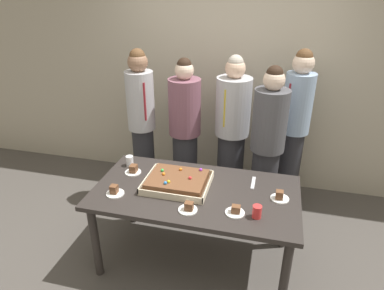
{
  "coord_description": "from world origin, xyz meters",
  "views": [
    {
      "loc": [
        0.57,
        -2.36,
        2.35
      ],
      "look_at": [
        -0.07,
        0.15,
        1.11
      ],
      "focal_mm": 31.89,
      "sensor_mm": 36.0,
      "label": 1
    }
  ],
  "objects_px": {
    "plated_slice_near_right": "(280,197)",
    "plated_slice_center_front": "(235,211)",
    "plated_slice_far_left": "(188,208)",
    "person_striped_tie_right": "(295,127)",
    "drink_cup_middle": "(257,212)",
    "person_green_shirt_behind": "(142,124)",
    "person_far_right_suit": "(232,132)",
    "person_back_corner": "(267,146)",
    "drink_cup_nearest": "(130,161)",
    "plated_slice_near_left": "(115,191)",
    "party_table": "(195,199)",
    "plated_slice_far_right": "(133,170)",
    "sheet_cake": "(177,181)",
    "cake_server_utensil": "(253,183)",
    "person_serving_front": "(185,132)"
  },
  "relations": [
    {
      "from": "plated_slice_far_left",
      "to": "person_striped_tie_right",
      "type": "xyz_separation_m",
      "value": [
        0.79,
        1.48,
        0.16
      ]
    },
    {
      "from": "sheet_cake",
      "to": "drink_cup_middle",
      "type": "height_order",
      "value": "sheet_cake"
    },
    {
      "from": "cake_server_utensil",
      "to": "person_green_shirt_behind",
      "type": "bearing_deg",
      "value": 153.15
    },
    {
      "from": "plated_slice_center_front",
      "to": "person_green_shirt_behind",
      "type": "bearing_deg",
      "value": 136.88
    },
    {
      "from": "plated_slice_near_right",
      "to": "plated_slice_center_front",
      "type": "distance_m",
      "value": 0.42
    },
    {
      "from": "plated_slice_near_left",
      "to": "drink_cup_nearest",
      "type": "bearing_deg",
      "value": 98.7
    },
    {
      "from": "party_table",
      "to": "person_green_shirt_behind",
      "type": "distance_m",
      "value": 1.24
    },
    {
      "from": "party_table",
      "to": "person_back_corner",
      "type": "height_order",
      "value": "person_back_corner"
    },
    {
      "from": "party_table",
      "to": "plated_slice_far_left",
      "type": "xyz_separation_m",
      "value": [
        0.01,
        -0.28,
        0.11
      ]
    },
    {
      "from": "drink_cup_middle",
      "to": "person_far_right_suit",
      "type": "distance_m",
      "value": 1.33
    },
    {
      "from": "person_back_corner",
      "to": "drink_cup_nearest",
      "type": "bearing_deg",
      "value": -23.79
    },
    {
      "from": "plated_slice_near_right",
      "to": "plated_slice_center_front",
      "type": "xyz_separation_m",
      "value": [
        -0.32,
        -0.27,
        -0.0
      ]
    },
    {
      "from": "plated_slice_far_left",
      "to": "drink_cup_middle",
      "type": "relative_size",
      "value": 1.5
    },
    {
      "from": "person_green_shirt_behind",
      "to": "person_back_corner",
      "type": "bearing_deg",
      "value": 48.79
    },
    {
      "from": "drink_cup_nearest",
      "to": "person_striped_tie_right",
      "type": "bearing_deg",
      "value": 31.37
    },
    {
      "from": "plated_slice_far_right",
      "to": "person_green_shirt_behind",
      "type": "distance_m",
      "value": 0.78
    },
    {
      "from": "plated_slice_far_left",
      "to": "drink_cup_nearest",
      "type": "xyz_separation_m",
      "value": [
        -0.73,
        0.55,
        0.03
      ]
    },
    {
      "from": "sheet_cake",
      "to": "person_back_corner",
      "type": "bearing_deg",
      "value": 46.94
    },
    {
      "from": "plated_slice_near_left",
      "to": "plated_slice_far_right",
      "type": "bearing_deg",
      "value": 88.13
    },
    {
      "from": "person_green_shirt_behind",
      "to": "plated_slice_center_front",
      "type": "bearing_deg",
      "value": 9.22
    },
    {
      "from": "party_table",
      "to": "plated_slice_near_right",
      "type": "xyz_separation_m",
      "value": [
        0.69,
        0.04,
        0.11
      ]
    },
    {
      "from": "person_green_shirt_behind",
      "to": "person_far_right_suit",
      "type": "height_order",
      "value": "person_green_shirt_behind"
    },
    {
      "from": "cake_server_utensil",
      "to": "plated_slice_near_left",
      "type": "bearing_deg",
      "value": -157.77
    },
    {
      "from": "party_table",
      "to": "person_green_shirt_behind",
      "type": "relative_size",
      "value": 0.99
    },
    {
      "from": "person_far_right_suit",
      "to": "person_striped_tie_right",
      "type": "bearing_deg",
      "value": 121.41
    },
    {
      "from": "party_table",
      "to": "person_back_corner",
      "type": "distance_m",
      "value": 0.99
    },
    {
      "from": "party_table",
      "to": "plated_slice_far_left",
      "type": "bearing_deg",
      "value": -87.45
    },
    {
      "from": "person_far_right_suit",
      "to": "drink_cup_middle",
      "type": "bearing_deg",
      "value": 34.4
    },
    {
      "from": "person_green_shirt_behind",
      "to": "person_back_corner",
      "type": "xyz_separation_m",
      "value": [
        1.37,
        -0.09,
        -0.06
      ]
    },
    {
      "from": "person_far_right_suit",
      "to": "drink_cup_nearest",
      "type": "bearing_deg",
      "value": -30.3
    },
    {
      "from": "plated_slice_far_left",
      "to": "drink_cup_nearest",
      "type": "height_order",
      "value": "drink_cup_nearest"
    },
    {
      "from": "plated_slice_center_front",
      "to": "person_striped_tie_right",
      "type": "xyz_separation_m",
      "value": [
        0.44,
        1.42,
        0.17
      ]
    },
    {
      "from": "drink_cup_middle",
      "to": "person_far_right_suit",
      "type": "relative_size",
      "value": 0.06
    },
    {
      "from": "sheet_cake",
      "to": "person_far_right_suit",
      "type": "relative_size",
      "value": 0.33
    },
    {
      "from": "plated_slice_far_right",
      "to": "plated_slice_far_left",
      "type": "bearing_deg",
      "value": -34.11
    },
    {
      "from": "party_table",
      "to": "person_striped_tie_right",
      "type": "distance_m",
      "value": 1.47
    },
    {
      "from": "plated_slice_near_right",
      "to": "person_far_right_suit",
      "type": "xyz_separation_m",
      "value": [
        -0.54,
        1.0,
        0.09
      ]
    },
    {
      "from": "party_table",
      "to": "plated_slice_far_left",
      "type": "relative_size",
      "value": 11.51
    },
    {
      "from": "plated_slice_center_front",
      "to": "person_serving_front",
      "type": "xyz_separation_m",
      "value": [
        -0.72,
        1.18,
        0.08
      ]
    },
    {
      "from": "plated_slice_near_left",
      "to": "plated_slice_far_left",
      "type": "distance_m",
      "value": 0.66
    },
    {
      "from": "party_table",
      "to": "plated_slice_center_front",
      "type": "xyz_separation_m",
      "value": [
        0.37,
        -0.23,
        0.11
      ]
    },
    {
      "from": "drink_cup_nearest",
      "to": "cake_server_utensil",
      "type": "xyz_separation_m",
      "value": [
        1.18,
        -0.03,
        -0.05
      ]
    },
    {
      "from": "cake_server_utensil",
      "to": "person_far_right_suit",
      "type": "distance_m",
      "value": 0.87
    },
    {
      "from": "plated_slice_far_left",
      "to": "person_striped_tie_right",
      "type": "height_order",
      "value": "person_striped_tie_right"
    },
    {
      "from": "sheet_cake",
      "to": "person_green_shirt_behind",
      "type": "bearing_deg",
      "value": 127.66
    },
    {
      "from": "plated_slice_near_right",
      "to": "person_back_corner",
      "type": "relative_size",
      "value": 0.09
    },
    {
      "from": "plated_slice_near_right",
      "to": "cake_server_utensil",
      "type": "height_order",
      "value": "plated_slice_near_right"
    },
    {
      "from": "person_striped_tie_right",
      "to": "plated_slice_near_right",
      "type": "bearing_deg",
      "value": 34.48
    },
    {
      "from": "plated_slice_far_left",
      "to": "person_far_right_suit",
      "type": "distance_m",
      "value": 1.33
    },
    {
      "from": "drink_cup_middle",
      "to": "person_striped_tie_right",
      "type": "bearing_deg",
      "value": 79.02
    }
  ]
}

